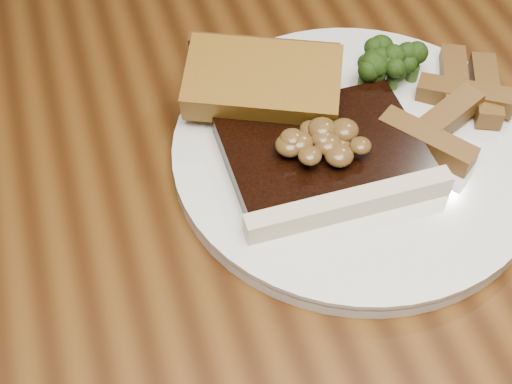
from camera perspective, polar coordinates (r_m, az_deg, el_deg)
dining_table at (r=0.61m, az=1.25°, el=-8.06°), size 1.60×0.90×0.75m
chair_far at (r=1.18m, az=-1.08°, el=14.16°), size 0.47×0.47×0.87m
plate at (r=0.58m, az=7.92°, el=3.09°), size 0.34×0.34×0.01m
steak at (r=0.55m, az=5.48°, el=2.85°), size 0.15×0.11×0.02m
steak_bone at (r=0.53m, az=7.44°, el=-1.25°), size 0.16×0.02×0.02m
mushroom_pile at (r=0.53m, az=5.29°, el=4.61°), size 0.06×0.06×0.03m
garlic_bread at (r=0.59m, az=0.53°, el=7.29°), size 0.14×0.11×0.03m
potato_wedges at (r=0.61m, az=14.60°, el=6.68°), size 0.10×0.10×0.02m
broccoli_cluster at (r=0.62m, az=9.93°, el=9.64°), size 0.06×0.06×0.04m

